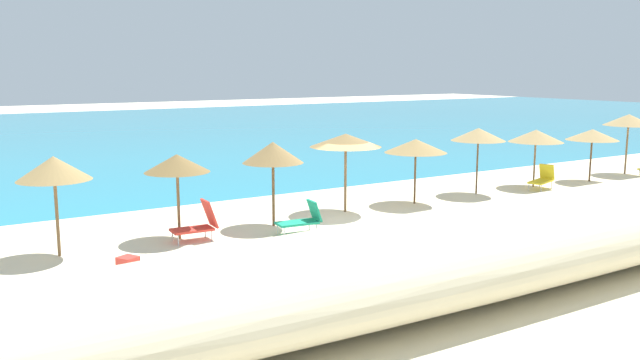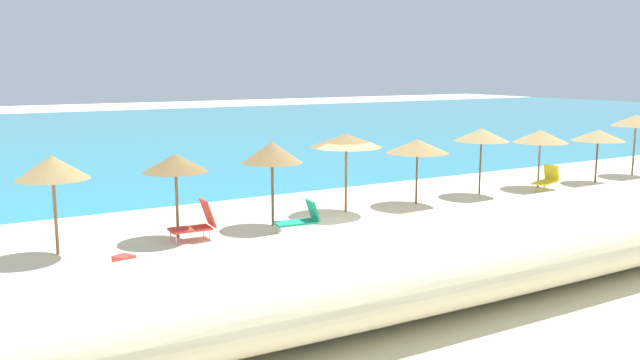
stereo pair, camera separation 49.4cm
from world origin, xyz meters
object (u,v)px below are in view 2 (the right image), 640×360
object	(u,v)px
beach_umbrella_6	(417,146)
beach_umbrella_7	(481,135)
lounge_chair_3	(301,219)
beach_umbrella_5	(346,141)
beach_umbrella_9	(598,135)
beach_umbrella_4	(272,153)
beach_umbrella_10	(636,121)
lounge_chair_0	(197,223)
beach_umbrella_2	(52,168)
beach_umbrella_8	(540,136)
beach_umbrella_3	(175,163)
lounge_chair_2	(547,179)
cooler_box	(124,262)

from	to	relation	value
beach_umbrella_6	beach_umbrella_7	size ratio (longest dim) A/B	0.91
lounge_chair_3	beach_umbrella_5	bearing A→B (deg)	-50.76
beach_umbrella_7	beach_umbrella_9	size ratio (longest dim) A/B	1.14
beach_umbrella_4	beach_umbrella_6	xyz separation A→B (m)	(6.23, 0.34, -0.21)
beach_umbrella_10	lounge_chair_3	xyz separation A→B (m)	(-19.23, -1.78, -2.16)
beach_umbrella_10	beach_umbrella_7	bearing A→B (deg)	179.36
lounge_chair_0	beach_umbrella_5	bearing A→B (deg)	-77.96
beach_umbrella_4	beach_umbrella_6	size ratio (longest dim) A/B	1.12
beach_umbrella_4	beach_umbrella_6	world-z (taller)	beach_umbrella_4
beach_umbrella_5	beach_umbrella_7	size ratio (longest dim) A/B	1.04
beach_umbrella_2	beach_umbrella_8	size ratio (longest dim) A/B	1.12
beach_umbrella_6	lounge_chair_3	distance (m)	6.44
beach_umbrella_3	lounge_chair_0	bearing A→B (deg)	-51.80
lounge_chair_2	lounge_chair_0	bearing A→B (deg)	72.78
beach_umbrella_2	beach_umbrella_5	bearing A→B (deg)	3.06
lounge_chair_3	beach_umbrella_3	bearing A→B (deg)	73.54
beach_umbrella_6	beach_umbrella_10	bearing A→B (deg)	0.29
beach_umbrella_7	lounge_chair_2	world-z (taller)	beach_umbrella_7
beach_umbrella_5	lounge_chair_3	world-z (taller)	beach_umbrella_5
beach_umbrella_8	cooler_box	xyz separation A→B (m)	(-18.34, -2.59, -2.03)
beach_umbrella_3	beach_umbrella_7	distance (m)	12.83
beach_umbrella_9	beach_umbrella_7	bearing A→B (deg)	175.09
beach_umbrella_6	beach_umbrella_9	bearing A→B (deg)	-2.22
beach_umbrella_5	lounge_chair_3	bearing A→B (deg)	-146.90
beach_umbrella_6	cooler_box	xyz separation A→B (m)	(-11.63, -2.55, -2.03)
beach_umbrella_4	beach_umbrella_5	size ratio (longest dim) A/B	0.98
beach_umbrella_2	lounge_chair_2	xyz separation A→B (m)	(19.43, -0.19, -1.98)
lounge_chair_3	cooler_box	world-z (taller)	lounge_chair_3
lounge_chair_2	lounge_chair_3	size ratio (longest dim) A/B	1.10
beach_umbrella_9	lounge_chair_0	bearing A→B (deg)	-178.76
beach_umbrella_6	beach_umbrella_4	bearing A→B (deg)	-176.90
beach_umbrella_6	lounge_chair_0	xyz separation A→B (m)	(-9.00, -0.80, -1.68)
beach_umbrella_8	lounge_chair_2	size ratio (longest dim) A/B	1.56
beach_umbrella_9	lounge_chair_3	size ratio (longest dim) A/B	1.65
lounge_chair_0	lounge_chair_2	distance (m)	15.56
beach_umbrella_6	beach_umbrella_8	distance (m)	6.71
beach_umbrella_8	beach_umbrella_10	world-z (taller)	beach_umbrella_10
beach_umbrella_9	lounge_chair_2	distance (m)	3.77
beach_umbrella_7	beach_umbrella_10	distance (m)	9.86
lounge_chair_2	cooler_box	distance (m)	18.30
beach_umbrella_6	beach_umbrella_9	world-z (taller)	beach_umbrella_6
beach_umbrella_3	beach_umbrella_4	distance (m)	3.19
beach_umbrella_8	cooler_box	size ratio (longest dim) A/B	5.43
beach_umbrella_3	beach_umbrella_8	world-z (taller)	beach_umbrella_3
lounge_chair_2	beach_umbrella_10	bearing A→B (deg)	-103.01
beach_umbrella_3	beach_umbrella_8	distance (m)	16.12
beach_umbrella_2	beach_umbrella_3	world-z (taller)	beach_umbrella_2
beach_umbrella_9	beach_umbrella_5	bearing A→B (deg)	177.51
beach_umbrella_3	beach_umbrella_2	bearing A→B (deg)	-178.83
beach_umbrella_6	lounge_chair_3	size ratio (longest dim) A/B	1.71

